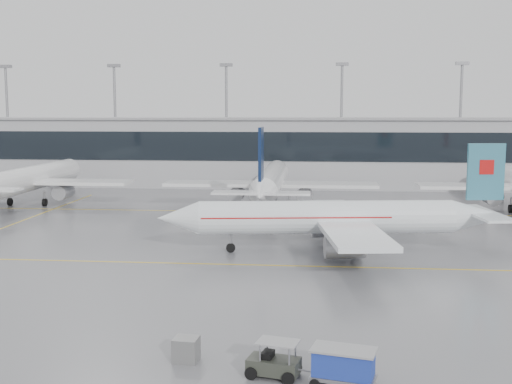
# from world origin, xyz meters

# --- Properties ---
(ground) EXTENTS (320.00, 320.00, 0.00)m
(ground) POSITION_xyz_m (0.00, 0.00, 0.00)
(ground) COLOR slate
(ground) RESTS_ON ground
(taxi_line_main) EXTENTS (120.00, 0.25, 0.01)m
(taxi_line_main) POSITION_xyz_m (0.00, 0.00, 0.01)
(taxi_line_main) COLOR gold
(taxi_line_main) RESTS_ON ground
(taxi_line_north) EXTENTS (120.00, 0.25, 0.01)m
(taxi_line_north) POSITION_xyz_m (0.00, 30.00, 0.01)
(taxi_line_north) COLOR gold
(taxi_line_north) RESTS_ON ground
(taxi_line_cross) EXTENTS (0.25, 60.00, 0.01)m
(taxi_line_cross) POSITION_xyz_m (-30.00, 15.00, 0.01)
(taxi_line_cross) COLOR gold
(taxi_line_cross) RESTS_ON ground
(terminal) EXTENTS (180.00, 15.00, 12.00)m
(terminal) POSITION_xyz_m (0.00, 62.00, 6.00)
(terminal) COLOR #9D9DA1
(terminal) RESTS_ON ground
(terminal_glass) EXTENTS (180.00, 0.20, 5.00)m
(terminal_glass) POSITION_xyz_m (0.00, 54.45, 7.50)
(terminal_glass) COLOR black
(terminal_glass) RESTS_ON ground
(terminal_roof) EXTENTS (182.00, 16.00, 0.40)m
(terminal_roof) POSITION_xyz_m (0.00, 62.00, 12.20)
(terminal_roof) COLOR gray
(terminal_roof) RESTS_ON ground
(light_masts) EXTENTS (156.40, 1.00, 22.60)m
(light_masts) POSITION_xyz_m (0.00, 68.00, 13.34)
(light_masts) COLOR gray
(light_masts) RESTS_ON ground
(air_canada_jet) EXTENTS (34.16, 26.89, 10.46)m
(air_canada_jet) POSITION_xyz_m (8.65, 6.23, 3.28)
(air_canada_jet) COLOR white
(air_canada_jet) RESTS_ON ground
(parked_jet_b) EXTENTS (29.64, 36.96, 11.72)m
(parked_jet_b) POSITION_xyz_m (-35.00, 33.69, 3.71)
(parked_jet_b) COLOR white
(parked_jet_b) RESTS_ON ground
(parked_jet_c) EXTENTS (29.64, 36.96, 11.72)m
(parked_jet_c) POSITION_xyz_m (-0.00, 33.69, 3.71)
(parked_jet_c) COLOR white
(parked_jet_c) RESTS_ON ground
(baggage_tug) EXTENTS (4.03, 2.20, 1.91)m
(baggage_tug) POSITION_xyz_m (4.29, -23.88, 0.67)
(baggage_tug) COLOR #2E3129
(baggage_tug) RESTS_ON ground
(baggage_cart) EXTENTS (3.44, 2.41, 1.94)m
(baggage_cart) POSITION_xyz_m (7.79, -24.70, 1.13)
(baggage_cart) COLOR gray
(baggage_cart) RESTS_ON ground
(gse_unit) EXTENTS (1.42, 1.33, 1.32)m
(gse_unit) POSITION_xyz_m (-0.60, -22.25, 0.66)
(gse_unit) COLOR slate
(gse_unit) RESTS_ON ground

